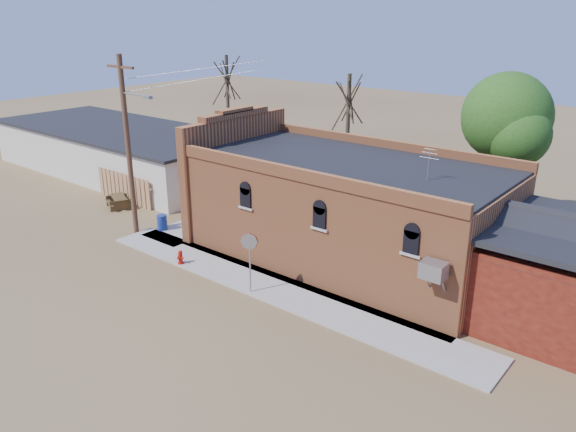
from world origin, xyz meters
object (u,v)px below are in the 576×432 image
Objects in this scene: utility_pole at (128,143)px; trash_barrel at (162,222)px; fire_hydrant at (180,257)px; brick_bar at (341,208)px; picnic_table at (119,200)px; stop_sign at (250,247)px.

trash_barrel is at bearing 49.69° from utility_pole.
fire_hydrant is at bearing -13.94° from utility_pole.
trash_barrel is (-4.00, 2.20, 0.08)m from fire_hydrant.
picnic_table is at bearing -169.86° from brick_bar.
stop_sign is 8.75m from trash_barrel.
picnic_table is at bearing 157.69° from stop_sign.
brick_bar is 10.96m from utility_pole.
brick_bar is at bearing 74.01° from stop_sign.
stop_sign reaches higher than picnic_table.
stop_sign is at bearing -14.78° from trash_barrel.
stop_sign is at bearing -96.45° from brick_bar.
fire_hydrant is 4.57m from trash_barrel.
trash_barrel is at bearing 14.59° from picnic_table.
utility_pole is at bearing 0.15° from picnic_table.
utility_pole is 6.23m from picnic_table.
fire_hydrant is at bearing 170.51° from stop_sign.
picnic_table is at bearing 137.45° from fire_hydrant.
fire_hydrant reaches higher than picnic_table.
trash_barrel is 5.02m from picnic_table.
stop_sign reaches higher than fire_hydrant.
stop_sign is 3.21× the size of trash_barrel.
fire_hydrant is 0.81× the size of trash_barrel.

